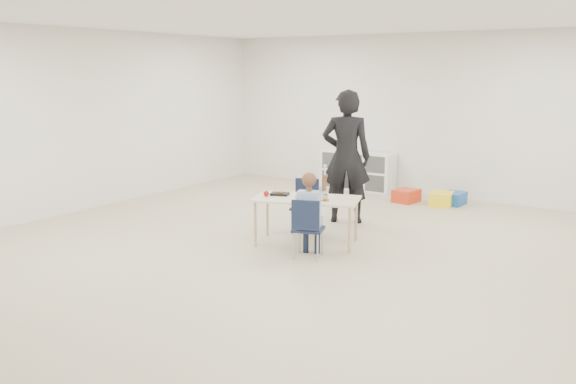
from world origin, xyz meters
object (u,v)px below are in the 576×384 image
Objects in this scene: cubby_shelf at (357,170)px; adult at (346,157)px; chair_near at (308,228)px; table at (306,221)px; child at (309,211)px.

adult is (1.00, -2.31, 0.60)m from cubby_shelf.
adult reaches higher than chair_near.
chair_near is at bearing -70.11° from cubby_shelf.
table is 1.28× the size of child.
table is 1.03× the size of cubby_shelf.
cubby_shelf is 2.59m from adult.
table is at bearing 71.03° from adult.
table is 1.46m from adult.
adult is at bearing -66.50° from cubby_shelf.
table is at bearing 105.35° from chair_near.
chair_near is at bearing -74.65° from table.
child reaches higher than table.
child is 1.87m from adult.
adult is (-0.47, 1.76, 0.39)m from child.
child is (0.32, -0.47, 0.26)m from table.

